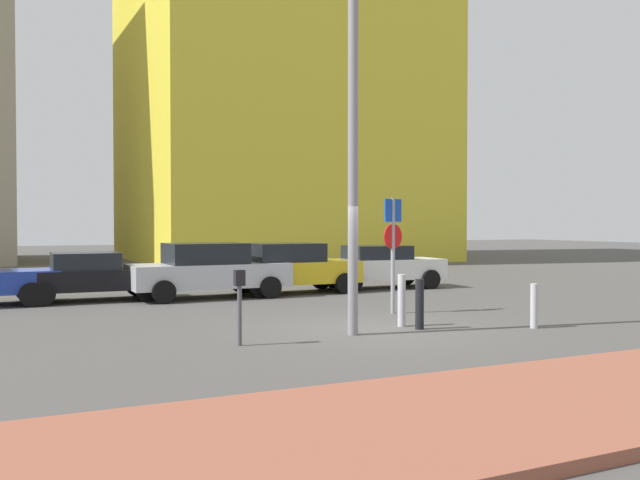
{
  "coord_description": "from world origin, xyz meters",
  "views": [
    {
      "loc": [
        -7.14,
        -12.25,
        2.17
      ],
      "look_at": [
        0.57,
        3.48,
        1.75
      ],
      "focal_mm": 39.07,
      "sensor_mm": 36.0,
      "label": 1
    }
  ],
  "objects": [
    {
      "name": "street_lamp",
      "position": [
        -0.64,
        -0.44,
        4.88
      ],
      "size": [
        0.7,
        0.36,
        8.48
      ],
      "color": "gray",
      "rests_on": "ground"
    },
    {
      "name": "sidewalk_brick",
      "position": [
        0.0,
        -6.18,
        0.07
      ],
      "size": [
        40.0,
        3.44,
        0.14
      ],
      "primitive_type": "cube",
      "color": "#93513D",
      "rests_on": "ground"
    },
    {
      "name": "traffic_bollard_far",
      "position": [
        3.15,
        -1.32,
        0.46
      ],
      "size": [
        0.15,
        0.15,
        0.92
      ],
      "primitive_type": "cylinder",
      "color": "#B7B7BC",
      "rests_on": "ground"
    },
    {
      "name": "parking_sign_post",
      "position": [
        1.78,
        1.98,
        1.75
      ],
      "size": [
        0.59,
        0.17,
        2.78
      ],
      "color": "gray",
      "rests_on": "ground"
    },
    {
      "name": "ground_plane",
      "position": [
        0.0,
        0.0,
        0.0
      ],
      "size": [
        120.0,
        120.0,
        0.0
      ],
      "primitive_type": "plane",
      "color": "#4C4947"
    },
    {
      "name": "parked_car_black",
      "position": [
        -4.35,
        8.01,
        0.71
      ],
      "size": [
        4.01,
        2.05,
        1.36
      ],
      "color": "black",
      "rests_on": "ground"
    },
    {
      "name": "traffic_bollard_mid",
      "position": [
        0.93,
        -0.41,
        0.52
      ],
      "size": [
        0.18,
        0.18,
        1.03
      ],
      "primitive_type": "cylinder",
      "color": "black",
      "rests_on": "ground"
    },
    {
      "name": "parked_car_silver",
      "position": [
        -1.19,
        7.3,
        0.82
      ],
      "size": [
        4.55,
        2.07,
        1.6
      ],
      "color": "#B7BABF",
      "rests_on": "ground"
    },
    {
      "name": "traffic_bollard_near",
      "position": [
        0.82,
        0.09,
        0.55
      ],
      "size": [
        0.17,
        0.17,
        1.1
      ],
      "primitive_type": "cylinder",
      "color": "#B7B7BC",
      "rests_on": "ground"
    },
    {
      "name": "parking_meter",
      "position": [
        -3.02,
        -0.6,
        0.87
      ],
      "size": [
        0.18,
        0.14,
        1.34
      ],
      "color": "#4C4C51",
      "rests_on": "ground"
    },
    {
      "name": "building_colorful_midrise",
      "position": [
        9.18,
        26.95,
        11.82
      ],
      "size": [
        16.87,
        15.11,
        23.63
      ],
      "primitive_type": "cube",
      "color": "gold",
      "rests_on": "ground"
    },
    {
      "name": "parked_car_white",
      "position": [
        4.85,
        7.68,
        0.75
      ],
      "size": [
        4.27,
        2.16,
        1.43
      ],
      "color": "white",
      "rests_on": "ground"
    },
    {
      "name": "parked_car_yellow",
      "position": [
        1.51,
        7.47,
        0.81
      ],
      "size": [
        4.1,
        1.89,
        1.56
      ],
      "color": "gold",
      "rests_on": "ground"
    }
  ]
}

